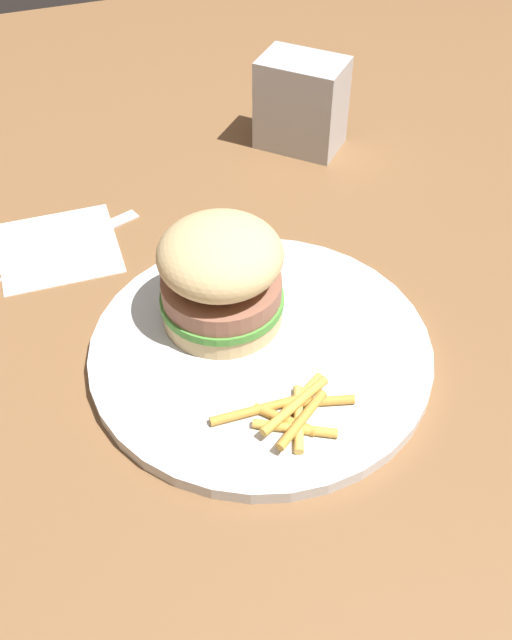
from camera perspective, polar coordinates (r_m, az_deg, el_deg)
The scene contains 7 objects.
ground_plane at distance 0.59m, azimuth 1.11°, elevation -4.31°, with size 1.60×1.60×0.00m, color brown.
plate at distance 0.59m, azimuth -0.00°, elevation -2.46°, with size 0.28×0.28×0.01m, color silver.
sandwich at distance 0.58m, azimuth -2.75°, elevation 3.52°, with size 0.10×0.10×0.09m.
fries_pile at distance 0.54m, azimuth 2.94°, elevation -7.18°, with size 0.06×0.11×0.01m.
napkin at distance 0.73m, azimuth -15.15°, elevation 5.50°, with size 0.11×0.11×0.00m, color white.
fork at distance 0.72m, azimuth -15.30°, elevation 5.60°, with size 0.07×0.17×0.00m.
napkin_dispenser at distance 0.83m, azimuth 3.55°, elevation 16.48°, with size 0.09×0.06×0.10m, color #B7BABF.
Camera 1 is at (0.36, -0.14, 0.44)m, focal length 41.04 mm.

